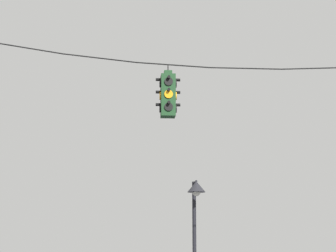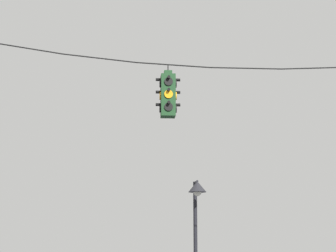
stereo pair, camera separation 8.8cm
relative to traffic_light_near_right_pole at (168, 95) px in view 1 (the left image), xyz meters
The scene contains 3 objects.
span_wire 2.08m from the traffic_light_near_right_pole, ahead, with size 12.26×0.03×0.54m.
traffic_light_near_right_pole is the anchor object (origin of this frame).
street_lamp 5.72m from the traffic_light_near_right_pole, 76.09° to the left, with size 0.55×0.95×4.39m.
Camera 1 is at (-3.07, -14.79, 2.15)m, focal length 70.00 mm.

